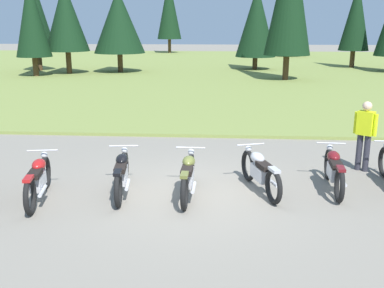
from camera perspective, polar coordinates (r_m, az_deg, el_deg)
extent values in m
plane|color=gray|center=(9.48, -0.26, -6.20)|extent=(140.00, 140.00, 0.00)
cube|color=olive|center=(35.75, 3.00, 9.44)|extent=(80.00, 44.00, 0.10)
cylinder|color=#47331E|center=(32.87, -8.98, 9.97)|extent=(0.36, 0.36, 1.42)
cone|color=black|center=(32.76, -9.19, 14.98)|extent=(3.54, 3.54, 4.33)
cylinder|color=#47331E|center=(38.05, 19.43, 9.94)|extent=(0.36, 0.36, 1.40)
cone|color=black|center=(37.96, 19.87, 14.89)|extent=(2.28, 2.28, 5.19)
cylinder|color=#47331E|center=(34.77, 7.89, 9.94)|extent=(0.36, 0.36, 1.03)
cone|color=black|center=(34.65, 8.08, 15.03)|extent=(2.96, 2.96, 5.14)
cylinder|color=#47331E|center=(32.56, -15.17, 9.76)|extent=(0.36, 0.36, 1.61)
cone|color=black|center=(32.46, -15.55, 15.14)|extent=(2.95, 2.95, 4.51)
cylinder|color=#47331E|center=(49.53, 12.21, 11.25)|extent=(0.36, 0.36, 1.17)
cone|color=black|center=(49.46, 12.45, 15.45)|extent=(3.34, 3.34, 6.10)
cylinder|color=#47331E|center=(35.44, -18.58, 10.01)|extent=(0.36, 0.36, 1.77)
cone|color=black|center=(35.36, -19.03, 15.22)|extent=(2.35, 2.35, 4.69)
cylinder|color=#47331E|center=(31.65, -19.00, 9.09)|extent=(0.36, 0.36, 1.34)
cone|color=black|center=(31.54, -19.49, 14.79)|extent=(2.24, 2.24, 4.97)
cylinder|color=#47331E|center=(54.46, -2.83, 12.13)|extent=(0.36, 0.36, 1.69)
cone|color=black|center=(54.43, -2.89, 16.66)|extent=(2.79, 2.79, 6.92)
cylinder|color=#47331E|center=(28.48, 11.67, 9.28)|extent=(0.36, 0.36, 1.59)
torus|color=black|center=(10.16, -17.89, -3.40)|extent=(0.22, 0.71, 0.70)
torus|color=black|center=(8.87, -19.65, -6.20)|extent=(0.22, 0.71, 0.70)
cube|color=silver|center=(9.50, -18.73, -4.42)|extent=(0.31, 0.67, 0.28)
ellipsoid|color=#AD1919|center=(9.58, -18.65, -2.48)|extent=(0.34, 0.52, 0.22)
cube|color=black|center=(9.22, -19.13, -3.57)|extent=(0.30, 0.51, 0.10)
cube|color=#AD1919|center=(8.76, -19.84, -4.12)|extent=(0.19, 0.34, 0.06)
cylinder|color=silver|center=(9.92, -18.23, -0.77)|extent=(0.62, 0.14, 0.03)
sphere|color=silver|center=(10.07, -18.04, -1.30)|extent=(0.14, 0.14, 0.14)
cylinder|color=silver|center=(9.22, -18.22, -5.61)|extent=(0.17, 0.55, 0.07)
torus|color=black|center=(10.12, -8.39, -2.88)|extent=(0.18, 0.71, 0.70)
torus|color=black|center=(8.81, -9.23, -5.65)|extent=(0.18, 0.71, 0.70)
cube|color=silver|center=(9.45, -8.79, -3.88)|extent=(0.28, 0.66, 0.28)
ellipsoid|color=black|center=(9.53, -8.75, -1.94)|extent=(0.32, 0.51, 0.22)
cube|color=black|center=(9.17, -8.98, -3.02)|extent=(0.28, 0.50, 0.10)
cube|color=black|center=(8.70, -9.32, -3.55)|extent=(0.18, 0.33, 0.06)
cylinder|color=silver|center=(9.89, -8.55, -0.24)|extent=(0.62, 0.11, 0.03)
sphere|color=silver|center=(10.04, -8.46, -0.78)|extent=(0.14, 0.14, 0.14)
cylinder|color=silver|center=(9.18, -8.08, -5.07)|extent=(0.14, 0.55, 0.07)
torus|color=black|center=(9.88, -0.13, -3.17)|extent=(0.11, 0.70, 0.70)
torus|color=black|center=(8.56, -0.95, -6.05)|extent=(0.11, 0.70, 0.70)
cube|color=silver|center=(9.20, -0.51, -4.21)|extent=(0.21, 0.64, 0.28)
ellipsoid|color=brown|center=(9.29, -0.41, -2.22)|extent=(0.27, 0.48, 0.22)
cube|color=black|center=(8.92, -0.64, -3.34)|extent=(0.23, 0.48, 0.10)
cube|color=brown|center=(8.45, -0.96, -3.90)|extent=(0.14, 0.32, 0.06)
cylinder|color=silver|center=(9.64, -0.18, -0.46)|extent=(0.62, 0.04, 0.03)
sphere|color=silver|center=(9.79, -0.12, -1.01)|extent=(0.14, 0.14, 0.14)
cylinder|color=silver|center=(8.94, 0.21, -5.47)|extent=(0.08, 0.55, 0.07)
torus|color=black|center=(10.21, 7.06, -2.68)|extent=(0.31, 0.70, 0.70)
torus|color=black|center=(8.98, 10.18, -5.28)|extent=(0.31, 0.70, 0.70)
cube|color=silver|center=(9.57, 8.53, -3.62)|extent=(0.38, 0.67, 0.28)
ellipsoid|color=#B7B7BC|center=(9.65, 8.20, -1.71)|extent=(0.39, 0.54, 0.22)
cube|color=black|center=(9.31, 9.09, -2.74)|extent=(0.35, 0.52, 0.10)
cube|color=#B7B7BC|center=(8.87, 10.28, -3.22)|extent=(0.23, 0.35, 0.06)
cylinder|color=silver|center=(9.98, 7.35, -0.06)|extent=(0.60, 0.22, 0.03)
sphere|color=silver|center=(10.12, 7.09, -0.60)|extent=(0.14, 0.14, 0.14)
cylinder|color=silver|center=(9.40, 9.98, -4.68)|extent=(0.23, 0.55, 0.07)
torus|color=black|center=(10.68, 16.74, -2.42)|extent=(0.15, 0.70, 0.70)
torus|color=black|center=(9.37, 18.00, -4.93)|extent=(0.15, 0.70, 0.70)
cube|color=silver|center=(10.01, 17.35, -3.32)|extent=(0.24, 0.65, 0.28)
ellipsoid|color=maroon|center=(10.10, 17.31, -1.49)|extent=(0.29, 0.50, 0.22)
cube|color=black|center=(9.74, 17.66, -2.49)|extent=(0.25, 0.49, 0.10)
cube|color=maroon|center=(9.27, 18.17, -2.95)|extent=(0.16, 0.33, 0.06)
cylinder|color=silver|center=(10.45, 17.03, 0.09)|extent=(0.62, 0.07, 0.03)
sphere|color=silver|center=(10.60, 16.88, -0.42)|extent=(0.14, 0.14, 0.14)
cylinder|color=silver|center=(9.79, 18.39, -4.44)|extent=(0.11, 0.55, 0.07)
cylinder|color=#2D2D38|center=(11.51, 21.02, -1.10)|extent=(0.14, 0.14, 0.88)
cylinder|color=#2D2D38|center=(11.56, 20.19, -0.94)|extent=(0.14, 0.14, 0.88)
cube|color=#D8EA19|center=(11.37, 20.93, 2.47)|extent=(0.42, 0.39, 0.56)
sphere|color=beige|center=(11.30, 21.12, 4.45)|extent=(0.22, 0.22, 0.22)
cylinder|color=#D8EA19|center=(11.30, 22.01, 2.19)|extent=(0.09, 0.09, 0.52)
cylinder|color=#D8EA19|center=(11.45, 19.85, 2.55)|extent=(0.09, 0.09, 0.52)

